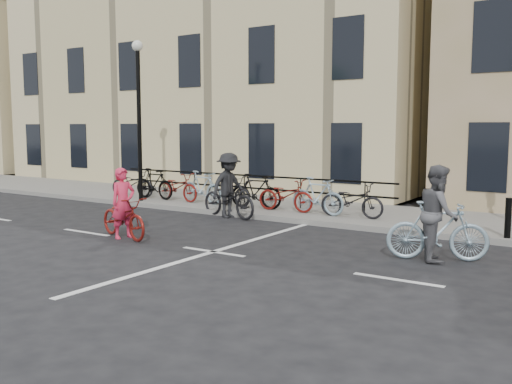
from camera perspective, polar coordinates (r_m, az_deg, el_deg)
The scene contains 10 objects.
ground at distance 12.08m, azimuth -4.29°, elevation -6.00°, with size 120.00×120.00×0.00m, color black.
sidewalk at distance 19.16m, azimuth -2.72°, elevation -1.10°, with size 46.00×4.00×0.15m, color slate.
building_west at distance 27.71m, azimuth -2.54°, elevation 11.77°, with size 20.00×10.00×10.00m, color #CEBB8B.
building_far at distance 40.09m, azimuth -22.82°, elevation 8.93°, with size 12.00×10.00×9.00m, color #CEBB8B.
lamp_post at distance 19.43m, azimuth -11.65°, elevation 8.97°, with size 0.36×0.36×5.28m.
bollard_east at distance 13.88m, azimuth 23.90°, elevation -2.39°, with size 0.14×0.14×0.90m, color black.
parked_bikes at distance 17.91m, azimuth -2.75°, elevation 0.19°, with size 10.40×1.23×1.05m.
cyclist_pink at distance 13.80m, azimuth -13.11°, elevation -2.14°, with size 1.97×1.09×1.67m.
cyclist_grey at distance 11.72m, azimuth 17.73°, elevation -2.88°, with size 2.02×1.25×1.89m.
cyclist_dark at distance 16.49m, azimuth -2.74°, elevation -0.02°, with size 2.22×1.33×1.88m.
Camera 1 is at (7.25, -9.30, 2.62)m, focal length 40.00 mm.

